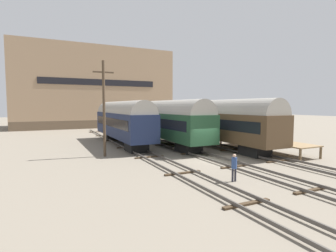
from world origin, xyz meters
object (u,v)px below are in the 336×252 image
Objects in this scene: train_car_navy at (122,120)px; utility_pole at (104,107)px; train_car_brown at (220,121)px; bench at (264,135)px; train_car_green at (165,120)px; person_worker at (234,165)px.

train_car_navy is 1.82× the size of utility_pole.
bench is (2.41, -3.78, -1.29)m from train_car_brown.
train_car_green is 15.46m from person_worker.
utility_pole reaches higher than person_worker.
bench reaches higher than person_worker.
bench is 0.85× the size of person_worker.
train_car_green reaches higher than person_worker.
train_car_green is 8.90m from utility_pole.
utility_pole is at bearing -118.28° from train_car_navy.
train_car_green is (-4.42, 4.45, -0.02)m from train_car_brown.
person_worker is at bearing -83.82° from train_car_navy.
bench is (11.25, -10.37, -1.24)m from train_car_navy.
train_car_navy is 17.48m from person_worker.
train_car_navy is at bearing 61.72° from utility_pole.
train_car_brown is 12.28m from utility_pole.
utility_pole is (-12.19, 0.37, 1.45)m from train_car_brown.
train_car_brown is 9.49× the size of person_worker.
train_car_brown is 0.95× the size of train_car_green.
utility_pole is at bearing 115.30° from person_worker.
train_car_navy is (-8.84, 6.60, -0.05)m from train_car_brown.
train_car_green is at bearing -25.89° from train_car_navy.
train_car_navy is at bearing 143.26° from train_car_brown.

